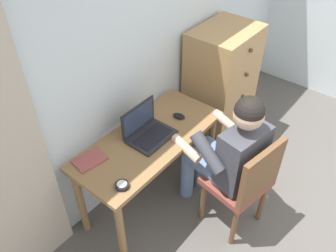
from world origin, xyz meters
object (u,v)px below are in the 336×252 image
at_px(desk, 150,149).
at_px(person_seated, 228,151).
at_px(notebook_pad, 90,160).
at_px(laptop, 147,130).
at_px(dresser, 220,87).
at_px(computer_mouse, 179,116).
at_px(desk_clock, 122,185).
at_px(chair, 245,182).

bearing_deg(desk, person_seated, -61.79).
bearing_deg(notebook_pad, desk, -11.87).
distance_m(desk, laptop, 0.17).
height_order(person_seated, notebook_pad, person_seated).
height_order(desk, dresser, dresser).
relative_size(dresser, computer_mouse, 11.71).
relative_size(laptop, notebook_pad, 1.63).
height_order(person_seated, computer_mouse, person_seated).
bearing_deg(desk_clock, desk, 21.06).
bearing_deg(dresser, notebook_pad, 175.61).
distance_m(chair, person_seated, 0.26).
height_order(dresser, laptop, dresser).
distance_m(dresser, chair, 1.11).
bearing_deg(desk_clock, chair, -36.28).
xyz_separation_m(desk, desk_clock, (-0.46, -0.18, 0.13)).
xyz_separation_m(desk, chair, (0.25, -0.70, -0.10)).
xyz_separation_m(chair, desk_clock, (-0.71, 0.52, 0.23)).
xyz_separation_m(desk_clock, notebook_pad, (0.03, 0.34, -0.01)).
xyz_separation_m(computer_mouse, desk_clock, (-0.79, -0.15, -0.00)).
relative_size(desk, laptop, 3.56).
relative_size(computer_mouse, notebook_pad, 0.48).
bearing_deg(computer_mouse, dresser, -5.30).
height_order(chair, desk_clock, chair).
height_order(desk, chair, chair).
xyz_separation_m(laptop, desk_clock, (-0.47, -0.20, -0.04)).
height_order(person_seated, laptop, person_seated).
bearing_deg(desk, desk_clock, -158.94).
distance_m(computer_mouse, notebook_pad, 0.78).
bearing_deg(desk, computer_mouse, -4.75).
relative_size(laptop, desk_clock, 3.79).
distance_m(dresser, laptop, 1.07).
relative_size(dresser, laptop, 3.43).
xyz_separation_m(person_seated, desk_clock, (-0.73, 0.34, 0.04)).
bearing_deg(laptop, chair, -71.94).
height_order(chair, laptop, laptop).
xyz_separation_m(person_seated, laptop, (-0.26, 0.54, 0.08)).
bearing_deg(computer_mouse, desk, 164.39).
bearing_deg(desk, notebook_pad, 159.62).
bearing_deg(person_seated, laptop, 115.92).
bearing_deg(chair, notebook_pad, 128.49).
bearing_deg(chair, person_seated, 81.37).
bearing_deg(person_seated, desk, 118.21).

